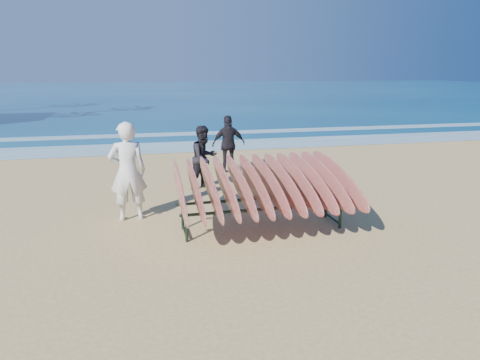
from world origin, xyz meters
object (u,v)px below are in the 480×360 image
Objects in this scene: person_white at (128,172)px; person_dark_a at (204,158)px; surfboard_rack at (262,184)px; person_dark_b at (229,144)px.

person_white is 2.66m from person_dark_a.
surfboard_rack is 4.75m from person_dark_b.
person_dark_a is at bearing 101.37° from surfboard_rack.
person_white is 1.23× the size of person_dark_a.
person_dark_b is (0.97, 1.68, 0.03)m from person_dark_a.
surfboard_rack is 3.13m from person_dark_a.
person_dark_a is 1.94m from person_dark_b.
person_dark_a is (1.82, 1.94, -0.19)m from person_white.
surfboard_rack is 2.71m from person_white.
person_white is at bearing 49.96° from person_dark_b.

